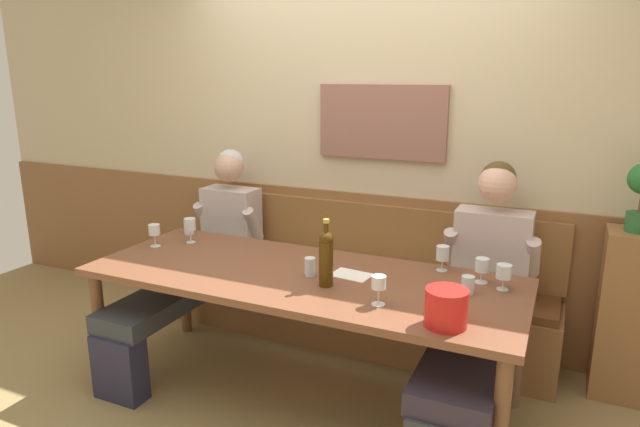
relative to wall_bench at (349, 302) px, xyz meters
The scene contains 20 objects.
ground_plane 0.88m from the wall_bench, 90.00° to the right, with size 6.80×6.80×0.02m, color olive.
room_wall_back 1.15m from the wall_bench, 89.70° to the left, with size 6.80×0.12×2.80m.
wood_wainscot_panel 0.30m from the wall_bench, 90.00° to the left, with size 6.80×0.03×1.00m, color brown.
wall_bench is the anchor object (origin of this frame).
dining_table 0.83m from the wall_bench, 90.00° to the right, with size 2.37×0.91×0.74m.
person_left_seat 1.06m from the wall_bench, 156.87° to the right, with size 0.50×1.35×1.28m.
person_right_seat 1.05m from the wall_bench, 23.36° to the right, with size 0.54×1.36×1.31m.
ice_bucket 1.45m from the wall_bench, 50.74° to the right, with size 0.18×0.18×0.17m, color red.
wine_bottle_clear_water 1.05m from the wall_bench, 76.79° to the right, with size 0.07×0.07×0.35m.
wine_glass_mid_right 1.16m from the wall_bench, 26.80° to the right, with size 0.07×0.07×0.13m.
wine_glass_center_front 1.22m from the wall_bench, 61.49° to the right, with size 0.07×0.07×0.14m.
wine_glass_mid_left 1.19m from the wall_bench, 150.03° to the right, with size 0.07×0.07×0.16m.
wine_glass_right_end 0.96m from the wall_bench, 27.96° to the right, with size 0.07×0.07×0.14m.
wine_glass_by_bottle 1.27m from the wall_bench, 26.63° to the right, with size 0.08×0.08×0.13m.
wine_glass_center_rear 1.37m from the wall_bench, 147.09° to the right, with size 0.07×0.07×0.14m.
water_tumbler_right 1.20m from the wall_bench, 160.78° to the right, with size 0.07×0.07×0.09m, color silver.
water_tumbler_center 1.19m from the wall_bench, 35.93° to the right, with size 0.06×0.06×0.09m, color silver.
water_tumbler_left 0.90m from the wall_bench, 85.40° to the right, with size 0.06×0.06×0.10m, color silver.
tasting_sheet_left_guest 0.83m from the wall_bench, 67.95° to the right, with size 0.21×0.15×0.00m, color white.
corner_pedestal 1.65m from the wall_bench, ahead, with size 0.28×0.28×0.97m, color #8E5E35.
Camera 1 is at (1.26, -2.41, 1.79)m, focal length 30.74 mm.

